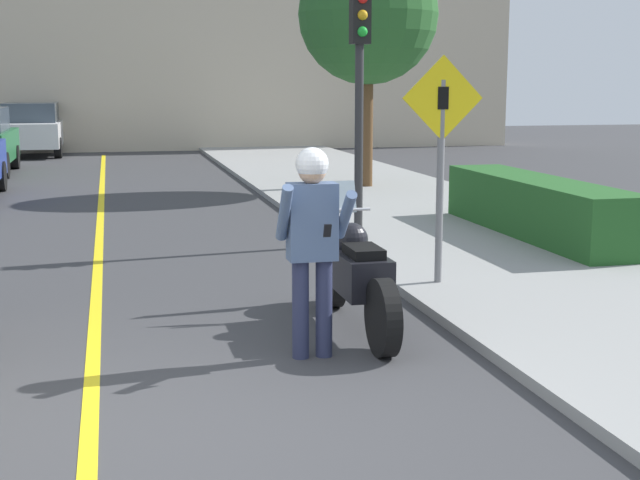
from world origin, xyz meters
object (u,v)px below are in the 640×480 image
at_px(street_tree, 368,14).
at_px(parked_car_white, 32,129).
at_px(motorcycle, 355,275).
at_px(person_biker, 312,230).
at_px(traffic_light, 360,65).
at_px(crossing_sign, 441,148).

height_order(street_tree, parked_car_white, street_tree).
relative_size(motorcycle, person_biker, 1.36).
bearing_deg(street_tree, motorcycle, -106.80).
relative_size(person_biker, traffic_light, 0.51).
relative_size(person_biker, street_tree, 0.35).
xyz_separation_m(motorcycle, parked_car_white, (-4.56, 22.17, 0.34)).
distance_m(street_tree, parked_car_white, 14.27).
height_order(motorcycle, traffic_light, traffic_light).
bearing_deg(street_tree, traffic_light, -107.24).
bearing_deg(person_biker, traffic_light, 70.17).
bearing_deg(parked_car_white, traffic_light, -72.07).
bearing_deg(traffic_light, crossing_sign, -88.49).
xyz_separation_m(traffic_light, parked_car_white, (-5.80, 17.91, -1.66)).
relative_size(motorcycle, traffic_light, 0.69).
xyz_separation_m(person_biker, parked_car_white, (-3.98, 22.94, -0.23)).
relative_size(crossing_sign, parked_car_white, 0.59).
distance_m(motorcycle, person_biker, 1.12).
xyz_separation_m(crossing_sign, traffic_light, (-0.08, 2.98, 0.93)).
height_order(crossing_sign, traffic_light, traffic_light).
bearing_deg(person_biker, crossing_sign, 47.34).
relative_size(motorcycle, street_tree, 0.47).
relative_size(crossing_sign, traffic_light, 0.71).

